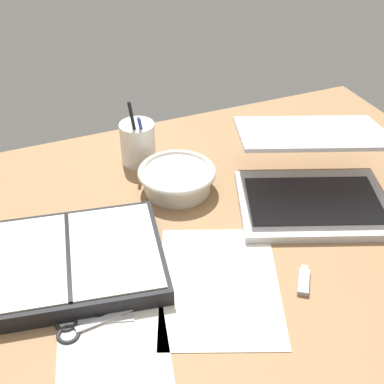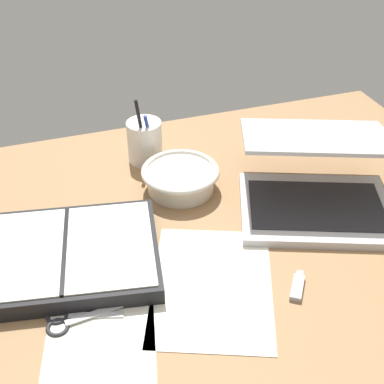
{
  "view_description": "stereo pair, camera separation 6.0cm",
  "coord_description": "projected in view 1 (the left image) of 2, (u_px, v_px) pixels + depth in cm",
  "views": [
    {
      "loc": [
        -30.31,
        -72.22,
        71.85
      ],
      "look_at": [
        2.51,
        7.63,
        9.0
      ],
      "focal_mm": 50.0,
      "sensor_mm": 36.0,
      "label": 1
    },
    {
      "loc": [
        -24.72,
        -74.3,
        71.85
      ],
      "look_at": [
        2.51,
        7.63,
        9.0
      ],
      "focal_mm": 50.0,
      "sensor_mm": 36.0,
      "label": 2
    }
  ],
  "objects": [
    {
      "name": "bowl",
      "position": [
        177.0,
        178.0,
        1.18
      ],
      "size": [
        17.29,
        17.29,
        5.46
      ],
      "color": "silver",
      "rests_on": "desk_top"
    },
    {
      "name": "laptop",
      "position": [
        313.0,
        179.0,
        1.14
      ],
      "size": [
        40.81,
        41.31,
        16.08
      ],
      "rotation": [
        0.0,
        0.0,
        -0.37
      ],
      "color": "#B7B7BC",
      "rests_on": "desk_top"
    },
    {
      "name": "desk_top",
      "position": [
        195.0,
        249.0,
        1.05
      ],
      "size": [
        140.0,
        100.0,
        2.0
      ],
      "primitive_type": "cube",
      "color": "#936D47",
      "rests_on": "ground"
    },
    {
      "name": "paper_sheet_beside_planner",
      "position": [
        113.0,
        341.0,
        0.86
      ],
      "size": [
        22.59,
        27.71,
        0.16
      ],
      "primitive_type": "cube",
      "rotation": [
        0.0,
        0.0,
        -0.23
      ],
      "color": "silver",
      "rests_on": "desk_top"
    },
    {
      "name": "planner",
      "position": [
        70.0,
        262.0,
        0.98
      ],
      "size": [
        38.14,
        31.48,
        3.9
      ],
      "rotation": [
        0.0,
        0.0,
        -0.17
      ],
      "color": "black",
      "rests_on": "desk_top"
    },
    {
      "name": "scissors",
      "position": [
        77.0,
        326.0,
        0.88
      ],
      "size": [
        13.08,
        6.47,
        0.8
      ],
      "rotation": [
        0.0,
        0.0,
        -0.09
      ],
      "color": "#B7B7BC",
      "rests_on": "desk_top"
    },
    {
      "name": "paper_sheet_front",
      "position": [
        219.0,
        284.0,
        0.96
      ],
      "size": [
        30.77,
        35.56,
        0.16
      ],
      "primitive_type": "cube",
      "rotation": [
        0.0,
        0.0,
        -0.38
      ],
      "color": "silver",
      "rests_on": "desk_top"
    },
    {
      "name": "usb_drive",
      "position": [
        304.0,
        281.0,
        0.96
      ],
      "size": [
        5.4,
        6.84,
        1.0
      ],
      "rotation": [
        0.0,
        0.0,
        -0.6
      ],
      "color": "#99999E",
      "rests_on": "desk_top"
    },
    {
      "name": "pen_cup",
      "position": [
        138.0,
        143.0,
        1.26
      ],
      "size": [
        8.2,
        8.2,
        16.91
      ],
      "color": "white",
      "rests_on": "desk_top"
    }
  ]
}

